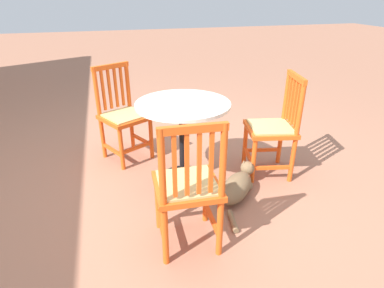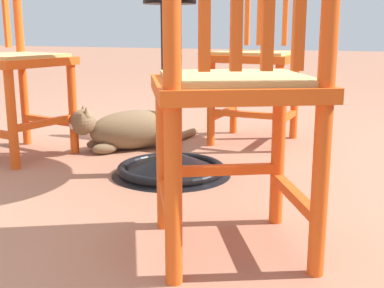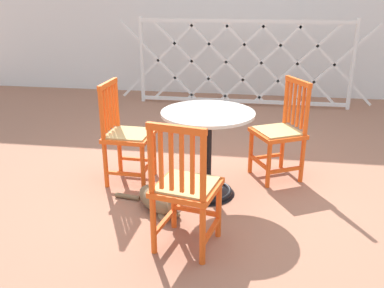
{
  "view_description": "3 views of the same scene",
  "coord_description": "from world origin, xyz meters",
  "px_view_note": "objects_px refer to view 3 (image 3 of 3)",
  "views": [
    {
      "loc": [
        -2.36,
        0.46,
        1.53
      ],
      "look_at": [
        0.05,
        -0.2,
        0.31
      ],
      "focal_mm": 29.66,
      "sensor_mm": 36.0,
      "label": 1
    },
    {
      "loc": [
        1.77,
        0.69,
        0.58
      ],
      "look_at": [
        -0.01,
        0.0,
        0.14
      ],
      "focal_mm": 47.53,
      "sensor_mm": 36.0,
      "label": 2
    },
    {
      "loc": [
        0.34,
        -3.3,
        1.66
      ],
      "look_at": [
        -0.16,
        -0.15,
        0.46
      ],
      "focal_mm": 39.01,
      "sensor_mm": 36.0,
      "label": 3
    }
  ],
  "objects_px": {
    "cafe_table": "(207,163)",
    "orange_chair_tucked_in": "(185,189)",
    "orange_chair_facing_out": "(126,136)",
    "tabby_cat": "(160,201)",
    "orange_chair_by_planter": "(280,133)"
  },
  "relations": [
    {
      "from": "cafe_table",
      "to": "orange_chair_by_planter",
      "type": "xyz_separation_m",
      "value": [
        0.61,
        0.45,
        0.15
      ]
    },
    {
      "from": "orange_chair_facing_out",
      "to": "tabby_cat",
      "type": "bearing_deg",
      "value": -51.86
    },
    {
      "from": "cafe_table",
      "to": "orange_chair_tucked_in",
      "type": "xyz_separation_m",
      "value": [
        -0.05,
        -0.8,
        0.15
      ]
    },
    {
      "from": "orange_chair_by_planter",
      "to": "orange_chair_facing_out",
      "type": "xyz_separation_m",
      "value": [
        -1.35,
        -0.29,
        0.0
      ]
    },
    {
      "from": "orange_chair_facing_out",
      "to": "tabby_cat",
      "type": "distance_m",
      "value": 0.75
    },
    {
      "from": "orange_chair_facing_out",
      "to": "tabby_cat",
      "type": "xyz_separation_m",
      "value": [
        0.42,
        -0.53,
        -0.34
      ]
    },
    {
      "from": "orange_chair_facing_out",
      "to": "cafe_table",
      "type": "bearing_deg",
      "value": -11.79
    },
    {
      "from": "cafe_table",
      "to": "orange_chair_tucked_in",
      "type": "relative_size",
      "value": 0.83
    },
    {
      "from": "orange_chair_by_planter",
      "to": "orange_chair_tucked_in",
      "type": "bearing_deg",
      "value": -117.83
    },
    {
      "from": "orange_chair_by_planter",
      "to": "orange_chair_facing_out",
      "type": "relative_size",
      "value": 1.0
    },
    {
      "from": "cafe_table",
      "to": "orange_chair_tucked_in",
      "type": "distance_m",
      "value": 0.82
    },
    {
      "from": "tabby_cat",
      "to": "cafe_table",
      "type": "bearing_deg",
      "value": 48.97
    },
    {
      "from": "orange_chair_tucked_in",
      "to": "orange_chair_facing_out",
      "type": "xyz_separation_m",
      "value": [
        -0.7,
        0.96,
        0.0
      ]
    },
    {
      "from": "orange_chair_tucked_in",
      "to": "tabby_cat",
      "type": "bearing_deg",
      "value": 123.13
    },
    {
      "from": "orange_chair_facing_out",
      "to": "orange_chair_tucked_in",
      "type": "bearing_deg",
      "value": -54.02
    }
  ]
}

